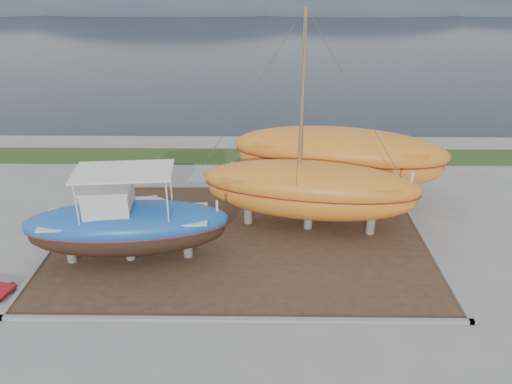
# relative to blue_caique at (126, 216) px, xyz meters

# --- Properties ---
(ground) EXTENTS (140.00, 140.00, 0.00)m
(ground) POSITION_rel_blue_caique_xyz_m (5.05, -2.21, -2.27)
(ground) COLOR gray
(ground) RESTS_ON ground
(dirt_patch) EXTENTS (18.00, 12.00, 0.06)m
(dirt_patch) POSITION_rel_blue_caique_xyz_m (5.05, 1.79, -2.24)
(dirt_patch) COLOR #422D1E
(dirt_patch) RESTS_ON ground
(curb_frame) EXTENTS (18.60, 12.60, 0.15)m
(curb_frame) POSITION_rel_blue_caique_xyz_m (5.05, 1.79, -2.19)
(curb_frame) COLOR gray
(curb_frame) RESTS_ON ground
(grass_strip) EXTENTS (44.00, 3.00, 0.08)m
(grass_strip) POSITION_rel_blue_caique_xyz_m (5.05, 13.29, -2.23)
(grass_strip) COLOR #284219
(grass_strip) RESTS_ON ground
(sea) EXTENTS (260.00, 100.00, 0.04)m
(sea) POSITION_rel_blue_caique_xyz_m (5.05, 67.79, -2.27)
(sea) COLOR black
(sea) RESTS_ON ground
(mountain_ridge) EXTENTS (200.00, 36.00, 20.00)m
(mountain_ridge) POSITION_rel_blue_caique_xyz_m (5.05, 122.79, -2.27)
(mountain_ridge) COLOR #333D49
(mountain_ridge) RESTS_ON ground
(blue_caique) EXTENTS (9.43, 3.74, 4.42)m
(blue_caique) POSITION_rel_blue_caique_xyz_m (0.00, 0.00, 0.00)
(blue_caique) COLOR #1C5BB2
(blue_caique) RESTS_ON dirt_patch
(white_dinghy) EXTENTS (4.09, 2.61, 1.15)m
(white_dinghy) POSITION_rel_blue_caique_xyz_m (-0.90, 3.77, -1.63)
(white_dinghy) COLOR silver
(white_dinghy) RESTS_ON dirt_patch
(orange_sailboat) EXTENTS (11.29, 4.97, 10.76)m
(orange_sailboat) POSITION_rel_blue_caique_xyz_m (8.46, 3.04, 3.17)
(orange_sailboat) COLOR orange
(orange_sailboat) RESTS_ON dirt_patch
(orange_bare_hull) EXTENTS (12.60, 5.92, 3.97)m
(orange_bare_hull) POSITION_rel_blue_caique_xyz_m (10.43, 6.97, -0.22)
(orange_bare_hull) COLOR orange
(orange_bare_hull) RESTS_ON dirt_patch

